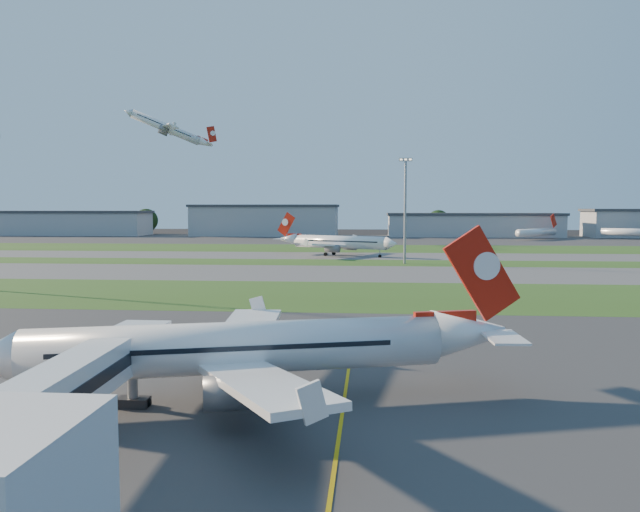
# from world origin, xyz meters

# --- Properties ---
(ground) EXTENTS (700.00, 700.00, 0.00)m
(ground) POSITION_xyz_m (0.00, 0.00, 0.00)
(ground) COLOR black
(ground) RESTS_ON ground
(apron_near) EXTENTS (300.00, 70.00, 0.01)m
(apron_near) POSITION_xyz_m (0.00, 0.00, 0.01)
(apron_near) COLOR #333335
(apron_near) RESTS_ON ground
(grass_strip_a) EXTENTS (300.00, 34.00, 0.01)m
(grass_strip_a) POSITION_xyz_m (0.00, 52.00, 0.01)
(grass_strip_a) COLOR #30511B
(grass_strip_a) RESTS_ON ground
(taxiway_a) EXTENTS (300.00, 32.00, 0.01)m
(taxiway_a) POSITION_xyz_m (0.00, 85.00, 0.01)
(taxiway_a) COLOR #515154
(taxiway_a) RESTS_ON ground
(grass_strip_b) EXTENTS (300.00, 18.00, 0.01)m
(grass_strip_b) POSITION_xyz_m (0.00, 110.00, 0.01)
(grass_strip_b) COLOR #30511B
(grass_strip_b) RESTS_ON ground
(taxiway_b) EXTENTS (300.00, 26.00, 0.01)m
(taxiway_b) POSITION_xyz_m (0.00, 132.00, 0.01)
(taxiway_b) COLOR #515154
(taxiway_b) RESTS_ON ground
(grass_strip_c) EXTENTS (300.00, 40.00, 0.01)m
(grass_strip_c) POSITION_xyz_m (0.00, 165.00, 0.01)
(grass_strip_c) COLOR #30511B
(grass_strip_c) RESTS_ON ground
(apron_far) EXTENTS (400.00, 80.00, 0.01)m
(apron_far) POSITION_xyz_m (0.00, 225.00, 0.01)
(apron_far) COLOR #333335
(apron_far) RESTS_ON ground
(yellow_line) EXTENTS (0.25, 60.00, 0.02)m
(yellow_line) POSITION_xyz_m (5.00, 0.00, 0.00)
(yellow_line) COLOR gold
(yellow_line) RESTS_ON ground
(jet_bridge) EXTENTS (4.20, 26.90, 6.20)m
(jet_bridge) POSITION_xyz_m (-9.81, -15.24, 4.01)
(jet_bridge) COLOR silver
(jet_bridge) RESTS_ON ground
(airliner_parked) EXTENTS (34.83, 29.25, 11.12)m
(airliner_parked) POSITION_xyz_m (-2.04, -2.98, 3.90)
(airliner_parked) COLOR white
(airliner_parked) RESTS_ON ground
(airliner_taxiing) EXTENTS (33.10, 28.21, 11.09)m
(airliner_taxiing) POSITION_xyz_m (-2.39, 131.81, 3.89)
(airliner_taxiing) COLOR white
(airliner_taxiing) RESTS_ON ground
(airliner_departing) EXTENTS (34.71, 29.40, 11.36)m
(airliner_departing) POSITION_xyz_m (-79.67, 214.76, 47.34)
(airliner_departing) COLOR white
(mini_jet_near) EXTENTS (22.12, 20.76, 9.48)m
(mini_jet_near) POSITION_xyz_m (77.25, 227.54, 3.28)
(mini_jet_near) COLOR white
(mini_jet_near) RESTS_ON ground
(mini_jet_far) EXTENTS (27.25, 12.47, 9.48)m
(mini_jet_far) POSITION_xyz_m (119.76, 232.67, 3.28)
(mini_jet_far) COLOR white
(mini_jet_far) RESTS_ON ground
(light_mast_centre) EXTENTS (3.20, 0.70, 25.80)m
(light_mast_centre) POSITION_xyz_m (15.00, 108.00, 14.81)
(light_mast_centre) COLOR gray
(light_mast_centre) RESTS_ON ground
(hangar_far_west) EXTENTS (91.80, 23.00, 12.20)m
(hangar_far_west) POSITION_xyz_m (-150.00, 255.00, 6.14)
(hangar_far_west) COLOR gray
(hangar_far_west) RESTS_ON ground
(hangar_west) EXTENTS (71.40, 23.00, 15.20)m
(hangar_west) POSITION_xyz_m (-45.00, 255.00, 7.64)
(hangar_west) COLOR gray
(hangar_west) RESTS_ON ground
(hangar_east) EXTENTS (81.60, 23.00, 11.20)m
(hangar_east) POSITION_xyz_m (55.00, 255.00, 5.64)
(hangar_east) COLOR gray
(hangar_east) RESTS_ON ground
(tree_west) EXTENTS (12.10, 12.10, 13.20)m
(tree_west) POSITION_xyz_m (-110.00, 270.00, 7.14)
(tree_west) COLOR black
(tree_west) RESTS_ON ground
(tree_mid_west) EXTENTS (9.90, 9.90, 10.80)m
(tree_mid_west) POSITION_xyz_m (-20.00, 266.00, 5.84)
(tree_mid_west) COLOR black
(tree_mid_west) RESTS_ON ground
(tree_mid_east) EXTENTS (11.55, 11.55, 12.60)m
(tree_mid_east) POSITION_xyz_m (40.00, 269.00, 6.81)
(tree_mid_east) COLOR black
(tree_mid_east) RESTS_ON ground
(tree_east) EXTENTS (10.45, 10.45, 11.40)m
(tree_east) POSITION_xyz_m (115.00, 267.00, 6.16)
(tree_east) COLOR black
(tree_east) RESTS_ON ground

